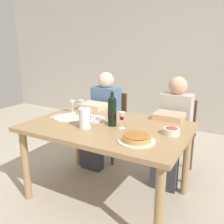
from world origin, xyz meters
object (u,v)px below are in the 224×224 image
at_px(wine_glass_right_diner, 72,104).
at_px(diner_left, 101,116).
at_px(dinner_plate_right_setting, 66,117).
at_px(chair_left, 111,121).
at_px(baked_tart, 136,138).
at_px(wine_glass_centre, 81,103).
at_px(dinner_plate_left_setting, 93,119).
at_px(water_pitcher, 85,120).
at_px(chair_right, 177,131).
at_px(dining_table, 107,134).
at_px(salad_bowl, 172,131).
at_px(wine_glass_left_diner, 122,117).
at_px(wine_bottle, 112,111).
at_px(diner_right, 172,128).

distance_m(wine_glass_right_diner, diner_left, 0.52).
height_order(dinner_plate_right_setting, chair_left, chair_left).
bearing_deg(baked_tart, chair_left, 127.67).
height_order(wine_glass_centre, dinner_plate_left_setting, wine_glass_centre).
xyz_separation_m(wine_glass_centre, diner_left, (0.04, 0.35, -0.24)).
bearing_deg(dinner_plate_right_setting, diner_left, 87.31).
bearing_deg(water_pitcher, chair_right, 61.16).
relative_size(dining_table, salad_bowl, 10.69).
bearing_deg(wine_glass_right_diner, wine_glass_left_diner, -15.73).
bearing_deg(dinner_plate_left_setting, wine_glass_right_diner, 163.84).
bearing_deg(chair_right, salad_bowl, 99.66).
bearing_deg(salad_bowl, baked_tart, -123.97).
height_order(wine_bottle, wine_glass_left_diner, wine_bottle).
distance_m(wine_glass_left_diner, dinner_plate_left_setting, 0.40).
xyz_separation_m(dinner_plate_right_setting, chair_left, (0.03, 0.88, -0.27)).
xyz_separation_m(dining_table, baked_tart, (0.40, -0.24, 0.12)).
height_order(dining_table, salad_bowl, salad_bowl).
relative_size(wine_glass_right_diner, dinner_plate_left_setting, 0.59).
distance_m(wine_bottle, diner_left, 0.85).
height_order(wine_bottle, wine_glass_centre, wine_bottle).
bearing_deg(diner_left, wine_glass_centre, 84.04).
relative_size(baked_tart, dinner_plate_right_setting, 1.10).
distance_m(dining_table, salad_bowl, 0.61).
distance_m(wine_bottle, diner_right, 0.80).
height_order(chair_left, diner_left, diner_left).
bearing_deg(water_pitcher, baked_tart, -7.27).
bearing_deg(water_pitcher, wine_glass_right_diner, 139.92).
xyz_separation_m(chair_left, diner_left, (-0.00, -0.24, 0.12)).
xyz_separation_m(chair_left, chair_right, (0.90, 0.01, 0.00)).
xyz_separation_m(salad_bowl, wine_glass_right_diner, (-1.15, 0.13, 0.06)).
bearing_deg(diner_left, chair_right, -163.54).
bearing_deg(salad_bowl, wine_bottle, -175.94).
height_order(wine_glass_right_diner, dinner_plate_right_setting, wine_glass_right_diner).
height_order(wine_glass_right_diner, diner_right, diner_right).
relative_size(dining_table, wine_glass_right_diner, 10.84).
bearing_deg(dinner_plate_right_setting, wine_glass_centre, 92.88).
relative_size(wine_glass_left_diner, chair_right, 0.18).
distance_m(dinner_plate_right_setting, diner_right, 1.15).
bearing_deg(wine_glass_right_diner, wine_bottle, -16.21).
distance_m(dinner_plate_left_setting, chair_right, 1.06).
bearing_deg(diner_left, wine_bottle, 130.25).
relative_size(chair_left, diner_right, 0.75).
distance_m(baked_tart, dinner_plate_left_setting, 0.69).
height_order(water_pitcher, baked_tart, water_pitcher).
relative_size(dining_table, dinner_plate_left_setting, 6.37).
xyz_separation_m(dining_table, water_pitcher, (-0.13, -0.17, 0.17)).
relative_size(wine_bottle, wine_glass_right_diner, 2.30).
relative_size(diner_left, chair_right, 1.33).
height_order(dining_table, diner_right, diner_right).
bearing_deg(salad_bowl, wine_glass_left_diner, -171.51).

